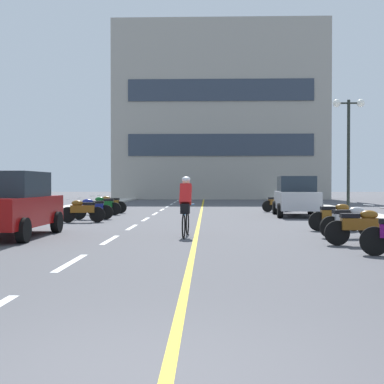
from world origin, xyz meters
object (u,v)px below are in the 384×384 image
cyclist_rider (186,205)px  motorcycle_10 (277,203)px  motorcycle_3 (361,226)px  motorcycle_6 (82,210)px  parked_car_mid (296,196)px  motorcycle_5 (336,216)px  motorcycle_4 (350,221)px  street_lamp_mid (349,130)px  motorcycle_9 (110,204)px  parked_car_near (11,204)px  motorcycle_7 (92,208)px  motorcycle_8 (103,205)px

cyclist_rider → motorcycle_10: bearing=71.8°
motorcycle_3 → motorcycle_6: size_ratio=1.00×
parked_car_mid → motorcycle_5: 7.63m
motorcycle_6 → motorcycle_3: bearing=-40.5°
motorcycle_4 → motorcycle_10: bearing=90.9°
street_lamp_mid → motorcycle_4: size_ratio=3.10×
motorcycle_9 → parked_car_mid: bearing=-12.6°
motorcycle_4 → motorcycle_6: same height
motorcycle_4 → motorcycle_10: same height
street_lamp_mid → parked_car_near: (-11.94, -9.99, -3.03)m
parked_car_mid → motorcycle_4: parked_car_mid is taller
parked_car_near → parked_car_mid: same height
motorcycle_3 → cyclist_rider: (-4.29, 2.03, 0.41)m
parked_car_near → motorcycle_3: (9.12, -1.73, -0.44)m
motorcycle_4 → motorcycle_5: bearing=86.5°
motorcycle_7 → parked_car_mid: bearing=16.6°
motorcycle_7 → motorcycle_8: 3.14m
street_lamp_mid → cyclist_rider: (-7.11, -9.69, -3.06)m
motorcycle_7 → motorcycle_6: bearing=-90.6°
motorcycle_3 → motorcycle_8: (-8.59, 12.00, 0.00)m
cyclist_rider → motorcycle_3: bearing=-25.4°
motorcycle_6 → cyclist_rider: cyclist_rider is taller
motorcycle_5 → motorcycle_9: (-8.92, 9.63, 0.00)m
parked_car_near → motorcycle_5: 9.72m
street_lamp_mid → parked_car_mid: street_lamp_mid is taller
motorcycle_6 → motorcycle_7: size_ratio=1.00×
parked_car_near → cyclist_rider: (4.83, 0.30, -0.03)m
motorcycle_7 → motorcycle_5: bearing=-29.6°
motorcycle_8 → motorcycle_7: bearing=-87.1°
motorcycle_10 → cyclist_rider: (-4.30, -13.06, 0.41)m
motorcycle_5 → cyclist_rider: cyclist_rider is taller
motorcycle_8 → cyclist_rider: (4.30, -9.97, 0.41)m
motorcycle_8 → cyclist_rider: size_ratio=0.96×
motorcycle_5 → motorcycle_7: same height
motorcycle_6 → motorcycle_10: 11.56m
motorcycle_8 → motorcycle_9: size_ratio=1.00×
parked_car_near → motorcycle_5: parked_car_near is taller
parked_car_near → motorcycle_10: size_ratio=2.58×
motorcycle_5 → motorcycle_7: (-8.79, 4.98, 0.00)m
parked_car_mid → cyclist_rider: 10.56m
motorcycle_8 → motorcycle_9: same height
parked_car_mid → motorcycle_3: size_ratio=2.52×
street_lamp_mid → motorcycle_7: 12.12m
motorcycle_5 → motorcycle_7: bearing=150.4°
street_lamp_mid → motorcycle_6: bearing=-158.2°
motorcycle_8 → motorcycle_9: bearing=89.1°
motorcycle_4 → motorcycle_6: size_ratio=1.00×
street_lamp_mid → motorcycle_9: street_lamp_mid is taller
parked_car_mid → motorcycle_4: (-0.16, -9.70, -0.44)m
motorcycle_5 → cyclist_rider: bearing=-158.3°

